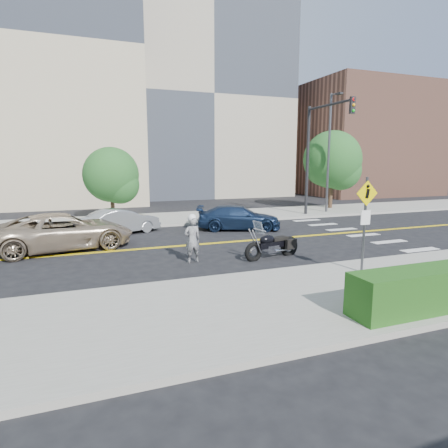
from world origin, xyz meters
TOP-DOWN VIEW (x-y plane):
  - ground_plane at (0.00, 0.00)m, footprint 120.00×120.00m
  - sidewalk_near at (0.00, -7.50)m, footprint 60.00×5.00m
  - sidewalk_far at (0.00, 7.50)m, footprint 60.00×5.00m
  - building_mid at (8.00, 26.00)m, footprint 18.00×14.00m
  - building_right at (26.00, 20.00)m, footprint 14.00×12.00m
  - lamp_post at (12.00, 6.50)m, footprint 0.16×0.16m
  - traffic_light at (10.00, 5.08)m, footprint 0.28×4.50m
  - pedestrian_sign at (4.20, -6.31)m, footprint 0.78×0.08m
  - motorcyclist at (-0.37, -2.78)m, footprint 0.63×0.44m
  - motorcycle at (2.65, -3.21)m, footprint 2.52×1.22m
  - suv at (-4.80, 1.05)m, footprint 5.87×3.53m
  - parked_car_silver at (-2.28, 3.73)m, footprint 4.11×2.78m
  - parked_car_blue at (3.77, 2.81)m, footprint 4.81×3.25m
  - tree_far_a at (-2.37, 7.95)m, footprint 3.29×3.29m
  - tree_far_b at (13.60, 8.25)m, footprint 4.29×4.29m

SIDE VIEW (x-z plane):
  - ground_plane at x=0.00m, z-range 0.00..0.00m
  - sidewalk_near at x=0.00m, z-range 0.00..0.15m
  - sidewalk_far at x=0.00m, z-range 0.00..0.15m
  - parked_car_silver at x=-2.28m, z-range 0.00..1.28m
  - parked_car_blue at x=3.77m, z-range 0.00..1.29m
  - motorcycle at x=2.65m, z-range 0.00..1.47m
  - suv at x=-4.80m, z-range 0.00..1.53m
  - motorcyclist at x=-0.37m, z-range 0.00..1.78m
  - pedestrian_sign at x=4.20m, z-range 0.46..3.46m
  - tree_far_a at x=-2.37m, z-range 0.60..5.09m
  - tree_far_b at x=13.60m, z-range 0.81..6.74m
  - lamp_post at x=12.00m, z-range 0.15..8.15m
  - traffic_light at x=10.00m, z-range 1.17..8.17m
  - building_right at x=26.00m, z-range 0.00..12.00m
  - building_mid at x=8.00m, z-range 0.00..20.00m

